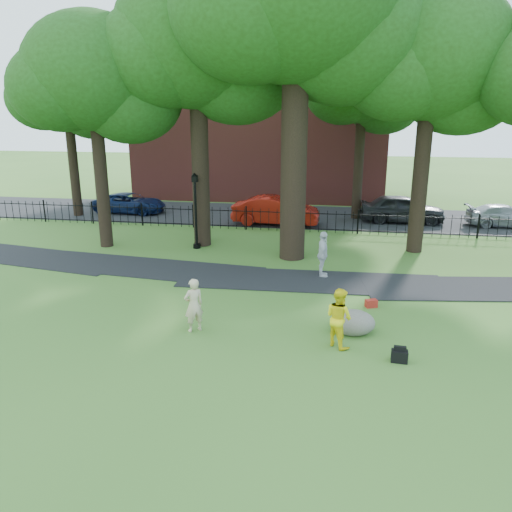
% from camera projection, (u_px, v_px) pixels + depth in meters
% --- Properties ---
extents(ground, '(120.00, 120.00, 0.00)m').
position_uv_depth(ground, '(270.00, 320.00, 15.56)').
color(ground, '#396623').
rests_on(ground, ground).
extents(footpath, '(36.07, 3.85, 0.03)m').
position_uv_depth(footpath, '(310.00, 281.00, 19.09)').
color(footpath, black).
rests_on(footpath, ground).
extents(street, '(80.00, 7.00, 0.02)m').
position_uv_depth(street, '(306.00, 217.00, 30.70)').
color(street, black).
rests_on(street, ground).
extents(iron_fence, '(44.00, 0.04, 1.20)m').
position_uv_depth(iron_fence, '(301.00, 221.00, 26.74)').
color(iron_fence, black).
rests_on(iron_fence, ground).
extents(brick_building, '(18.00, 8.00, 12.00)m').
position_uv_depth(brick_building, '(262.00, 114.00, 37.22)').
color(brick_building, brown).
rests_on(brick_building, ground).
extents(big_tree, '(10.08, 8.61, 14.37)m').
position_uv_depth(big_tree, '(301.00, 7.00, 19.39)').
color(big_tree, black).
rests_on(big_tree, ground).
extents(tree_row, '(26.82, 7.96, 12.42)m').
position_uv_depth(tree_row, '(311.00, 65.00, 21.13)').
color(tree_row, black).
rests_on(tree_row, ground).
extents(woman, '(0.71, 0.68, 1.63)m').
position_uv_depth(woman, '(194.00, 305.00, 14.60)').
color(woman, '#CFB68E').
rests_on(woman, ground).
extents(man, '(1.03, 1.03, 1.68)m').
position_uv_depth(man, '(339.00, 317.00, 13.67)').
color(man, yellow).
rests_on(man, ground).
extents(pedestrian, '(0.51, 1.09, 1.82)m').
position_uv_depth(pedestrian, '(323.00, 254.00, 19.38)').
color(pedestrian, silver).
rests_on(pedestrian, ground).
extents(boulder, '(1.33, 1.03, 0.76)m').
position_uv_depth(boulder, '(353.00, 321.00, 14.60)').
color(boulder, slate).
rests_on(boulder, ground).
extents(lamppost, '(0.35, 0.35, 3.56)m').
position_uv_depth(lamppost, '(196.00, 212.00, 23.21)').
color(lamppost, black).
rests_on(lamppost, ground).
extents(backpack, '(0.44, 0.29, 0.32)m').
position_uv_depth(backpack, '(399.00, 356.00, 12.96)').
color(backpack, black).
rests_on(backpack, ground).
extents(red_bag, '(0.44, 0.36, 0.26)m').
position_uv_depth(red_bag, '(371.00, 303.00, 16.57)').
color(red_bag, maroon).
rests_on(red_bag, ground).
extents(red_sedan, '(4.94, 1.87, 1.61)m').
position_uv_depth(red_sedan, '(276.00, 211.00, 28.36)').
color(red_sedan, maroon).
rests_on(red_sedan, ground).
extents(navy_van, '(4.61, 2.30, 1.25)m').
position_uv_depth(navy_van, '(130.00, 203.00, 31.67)').
color(navy_van, '#0C1A40').
rests_on(navy_van, ground).
extents(grey_car, '(4.79, 1.96, 1.63)m').
position_uv_depth(grey_car, '(402.00, 209.00, 28.92)').
color(grey_car, black).
rests_on(grey_car, ground).
extents(silver_car, '(4.28, 1.92, 1.22)m').
position_uv_depth(silver_car, '(505.00, 216.00, 27.93)').
color(silver_car, '#93969B').
rests_on(silver_car, ground).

